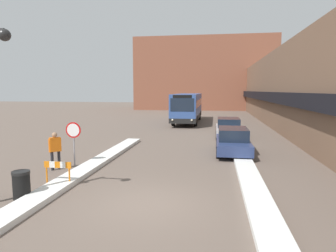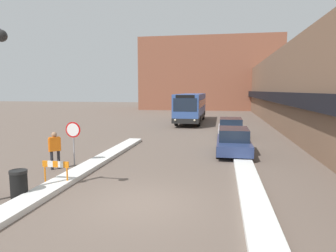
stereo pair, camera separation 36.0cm
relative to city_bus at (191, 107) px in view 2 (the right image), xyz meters
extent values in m
plane|color=#66564C|center=(0.96, -24.90, -1.78)|extent=(160.00, 160.00, 0.00)
cube|color=brown|center=(10.96, -0.90, 1.93)|extent=(5.00, 60.00, 7.43)
cube|color=black|center=(8.21, -0.90, 1.27)|extent=(0.50, 60.00, 0.90)
cube|color=brown|center=(0.96, 24.37, 4.91)|extent=(26.00, 8.00, 13.39)
cube|color=silver|center=(-2.64, -20.85, -1.68)|extent=(0.90, 15.02, 0.19)
cube|color=silver|center=(4.56, -20.96, -1.69)|extent=(0.90, 16.83, 0.19)
cube|color=#335193|center=(0.00, 0.01, 0.09)|extent=(2.57, 11.52, 2.77)
cube|color=black|center=(0.00, 0.01, -1.06)|extent=(2.59, 11.54, 0.49)
cube|color=#192333|center=(0.00, 0.01, 0.47)|extent=(2.60, 10.60, 0.76)
cube|color=#192333|center=(0.00, -5.76, 0.50)|extent=(2.26, 0.03, 1.25)
cube|color=black|center=(0.00, -5.76, 1.29)|extent=(1.80, 0.03, 0.28)
sphere|color=#F2EAC6|center=(-0.93, -5.77, -0.95)|extent=(0.20, 0.20, 0.20)
sphere|color=#F2EAC6|center=(0.93, -5.77, -0.95)|extent=(0.20, 0.20, 0.20)
cylinder|color=black|center=(-1.17, -3.57, -1.22)|extent=(0.28, 1.13, 1.13)
cylinder|color=black|center=(1.17, -3.57, -1.22)|extent=(0.28, 1.13, 1.13)
cylinder|color=black|center=(-1.17, 3.58, -1.22)|extent=(0.28, 1.13, 1.13)
cylinder|color=black|center=(1.17, 3.58, -1.22)|extent=(0.28, 1.13, 1.13)
cube|color=navy|center=(4.16, -16.53, -1.25)|extent=(1.87, 4.51, 0.57)
cube|color=#192333|center=(4.16, -16.42, -0.63)|extent=(1.64, 2.48, 0.67)
cylinder|color=black|center=(5.01, -17.93, -1.47)|extent=(0.20, 0.62, 0.62)
cylinder|color=black|center=(3.30, -17.93, -1.47)|extent=(0.20, 0.62, 0.62)
cylinder|color=black|center=(5.01, -15.13, -1.47)|extent=(0.20, 0.62, 0.62)
cylinder|color=black|center=(3.30, -15.13, -1.47)|extent=(0.20, 0.62, 0.62)
cube|color=#B7B7BC|center=(4.16, -10.30, -1.23)|extent=(1.89, 4.60, 0.55)
cube|color=#192333|center=(4.16, -10.18, -0.63)|extent=(1.67, 2.53, 0.67)
cylinder|color=black|center=(5.02, -11.72, -1.44)|extent=(0.20, 0.68, 0.68)
cylinder|color=black|center=(3.29, -11.72, -1.44)|extent=(0.20, 0.68, 0.68)
cylinder|color=black|center=(5.02, -8.87, -1.44)|extent=(0.20, 0.68, 0.68)
cylinder|color=black|center=(3.29, -8.87, -1.44)|extent=(0.20, 0.68, 0.68)
cylinder|color=gray|center=(-3.61, -20.63, -0.71)|extent=(0.07, 0.07, 2.14)
cylinder|color=red|center=(-3.61, -20.65, -0.02)|extent=(0.76, 0.03, 0.76)
cylinder|color=white|center=(-3.61, -20.67, -0.02)|extent=(0.62, 0.02, 0.62)
sphere|color=black|center=(-3.01, -25.88, 3.48)|extent=(0.36, 0.36, 0.36)
cylinder|color=#232328|center=(-4.23, -21.58, -1.35)|extent=(0.13, 0.13, 0.87)
cylinder|color=#232328|center=(-4.01, -21.37, -1.35)|extent=(0.13, 0.13, 0.87)
cube|color=orange|center=(-4.12, -21.47, -0.59)|extent=(0.49, 0.48, 0.65)
sphere|color=#9E7556|center=(-4.12, -21.47, -0.15)|extent=(0.24, 0.24, 0.24)
cylinder|color=orange|center=(-4.29, -21.64, -0.62)|extent=(0.10, 0.10, 0.61)
cylinder|color=orange|center=(-3.95, -21.31, -0.62)|extent=(0.10, 0.10, 0.61)
cylinder|color=black|center=(-3.32, -25.09, -1.35)|extent=(0.56, 0.56, 0.85)
cylinder|color=black|center=(-3.32, -25.09, -0.88)|extent=(0.59, 0.59, 0.10)
cylinder|color=orange|center=(-3.29, -23.60, -1.43)|extent=(0.06, 0.06, 0.70)
cylinder|color=orange|center=(-2.35, -23.60, -1.43)|extent=(0.06, 0.06, 0.70)
cube|color=orange|center=(-3.26, -23.60, -0.96)|extent=(0.22, 0.04, 0.24)
cube|color=white|center=(-3.04, -23.60, -0.96)|extent=(0.22, 0.04, 0.24)
cube|color=orange|center=(-2.82, -23.60, -0.96)|extent=(0.22, 0.04, 0.24)
cube|color=white|center=(-2.60, -23.60, -0.96)|extent=(0.22, 0.04, 0.24)
cube|color=orange|center=(-2.38, -23.60, -0.96)|extent=(0.22, 0.04, 0.24)
camera|label=1|loc=(3.11, -34.00, 1.88)|focal=32.00mm
camera|label=2|loc=(3.47, -33.94, 1.88)|focal=32.00mm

